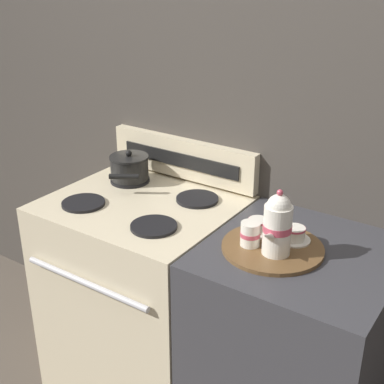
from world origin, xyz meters
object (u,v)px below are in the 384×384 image
object	(u,v)px
stove	(145,295)
teacup_left	(258,226)
serving_tray	(273,248)
creamer_jug	(250,234)
saucepan	(129,168)
teapot	(277,225)
teacup_right	(294,234)

from	to	relation	value
stove	teacup_left	world-z (taller)	teacup_left
stove	teacup_left	size ratio (longest dim) A/B	8.12
serving_tray	creamer_jug	world-z (taller)	creamer_jug
saucepan	stove	bearing A→B (deg)	-38.82
teapot	creamer_jug	world-z (taller)	teapot
serving_tray	creamer_jug	size ratio (longest dim) A/B	4.14
saucepan	teapot	distance (m)	0.83
stove	teacup_left	distance (m)	0.71
saucepan	teapot	size ratio (longest dim) A/B	1.09
teacup_left	creamer_jug	xyz separation A→B (m)	(0.02, -0.10, 0.02)
serving_tray	teapot	bearing A→B (deg)	-53.25
saucepan	teacup_right	bearing A→B (deg)	-7.54
saucepan	teapot	bearing A→B (deg)	-15.30
serving_tray	teapot	size ratio (longest dim) A/B	1.52
stove	saucepan	xyz separation A→B (m)	(-0.17, 0.14, 0.51)
teapot	teacup_right	xyz separation A→B (m)	(0.02, 0.11, -0.08)
saucepan	creamer_jug	xyz separation A→B (m)	(0.71, -0.22, -0.01)
saucepan	teacup_right	distance (m)	0.83
saucepan	teacup_right	size ratio (longest dim) A/B	2.22
stove	teapot	xyz separation A→B (m)	(0.63, -0.08, 0.56)
saucepan	teacup_left	xyz separation A→B (m)	(0.69, -0.12, -0.03)
stove	creamer_jug	bearing A→B (deg)	-8.40
creamer_jug	saucepan	bearing A→B (deg)	162.81
teacup_left	teacup_right	distance (m)	0.13
saucepan	teacup_right	world-z (taller)	saucepan
creamer_jug	serving_tray	bearing A→B (deg)	28.67
saucepan	creamer_jug	world-z (taller)	saucepan
stove	teacup_right	size ratio (longest dim) A/B	8.12
teacup_left	teapot	bearing A→B (deg)	-39.95
teacup_left	teacup_right	xyz separation A→B (m)	(0.13, 0.02, 0.00)
stove	teacup_right	distance (m)	0.81
teacup_left	stove	bearing A→B (deg)	-178.20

